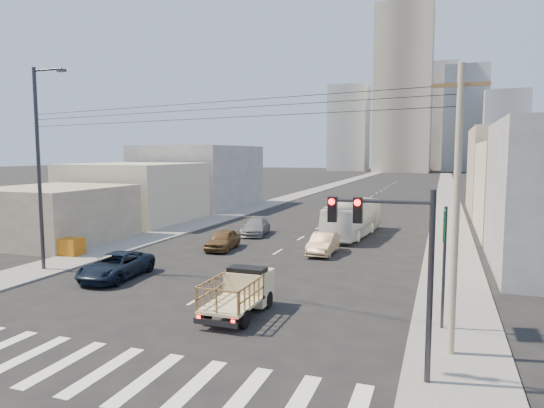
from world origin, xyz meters
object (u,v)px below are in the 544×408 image
Objects in this scene: city_bus at (353,218)px; crate_stack at (69,246)px; flatbed_pickup at (240,289)px; streetlamp_left at (40,164)px; traffic_signal at (396,252)px; navy_pickup at (116,266)px; green_sign at (444,238)px; sedan_grey at (256,227)px; sedan_tan at (323,244)px; utility_pole at (456,209)px; sedan_brown at (223,240)px.

crate_stack is at bearing -133.98° from city_bus.
flatbed_pickup is 21.97m from city_bus.
traffic_signal is at bearing -19.53° from streetlamp_left.
navy_pickup is 0.47× the size of city_bus.
crate_stack is (-24.16, 6.29, -3.05)m from green_sign.
sedan_grey is 24.42m from green_sign.
sedan_tan is at bearing 88.11° from flatbed_pickup.
traffic_signal is 0.50× the size of streetlamp_left.
sedan_grey is 0.96× the size of green_sign.
utility_pole reaches higher than traffic_signal.
sedan_grey is 0.48× the size of utility_pole.
sedan_grey is 0.40× the size of streetlamp_left.
utility_pole is (7.63, -23.65, 3.67)m from city_bus.
navy_pickup is at bearing -0.40° from streetlamp_left.
flatbed_pickup is 0.88× the size of green_sign.
navy_pickup is 7.71m from streetlamp_left.
traffic_signal reaches higher than green_sign.
streetlamp_left reaches higher than city_bus.
utility_pole is at bearing -67.47° from city_bus.
city_bus is (1.07, 21.94, 0.42)m from flatbed_pickup.
crate_stack is (-22.77, 11.30, -3.39)m from traffic_signal.
sedan_brown reaches higher than sedan_grey.
crate_stack is at bearing -135.03° from sedan_grey.
flatbed_pickup is 1.00× the size of sedan_tan.
streetlamp_left is (-14.19, 3.29, 5.34)m from flatbed_pickup.
sedan_grey is at bearing 66.01° from streetlamp_left.
flatbed_pickup is 0.44× the size of utility_pole.
green_sign is at bearing -11.50° from navy_pickup.
flatbed_pickup reaches higher than crate_stack.
navy_pickup is 2.87× the size of crate_stack.
utility_pole reaches higher than crate_stack.
sedan_grey is at bearing 126.35° from utility_pole.
utility_pole is at bearing -62.65° from sedan_tan.
navy_pickup is at bearing -108.77° from sedan_brown.
utility_pole reaches higher than sedan_brown.
utility_pole reaches higher than green_sign.
sedan_brown is 19.64m from green_sign.
sedan_brown is 0.97× the size of sedan_tan.
city_bus reaches higher than sedan_grey.
sedan_grey is at bearing 79.33° from navy_pickup.
sedan_tan is 9.43m from sedan_grey.
sedan_tan is at bearing 22.22° from crate_stack.
sedan_tan is 0.88× the size of green_sign.
sedan_brown reaches higher than navy_pickup.
flatbed_pickup is 15.52m from streetlamp_left.
sedan_tan is at bearing 118.13° from utility_pole.
green_sign is (7.91, -12.93, 3.02)m from sedan_tan.
sedan_brown is 13.29m from streetlamp_left.
green_sign reaches higher than sedan_brown.
sedan_tan reaches higher than navy_pickup.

